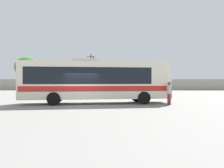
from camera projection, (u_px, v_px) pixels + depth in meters
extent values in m
plane|color=gray|center=(94.00, 96.00, 27.32)|extent=(300.00, 300.00, 0.00)
cube|color=#9E998C|center=(102.00, 85.00, 47.05)|extent=(80.00, 0.30, 2.34)
cube|color=silver|center=(96.00, 80.00, 18.58)|extent=(12.50, 4.29, 3.05)
cube|color=black|center=(89.00, 76.00, 18.49)|extent=(10.32, 4.00, 1.34)
cube|color=red|center=(96.00, 88.00, 18.58)|extent=(12.27, 4.27, 0.43)
cube|color=#19212D|center=(166.00, 74.00, 19.39)|extent=(0.37, 2.28, 1.58)
cube|color=red|center=(166.00, 93.00, 19.41)|extent=(0.42, 2.48, 0.73)
cube|color=#B2B2B2|center=(85.00, 61.00, 18.43)|extent=(2.38, 1.70, 0.24)
cylinder|color=black|center=(137.00, 96.00, 20.32)|extent=(1.07, 0.45, 1.04)
cylinder|color=black|center=(144.00, 98.00, 17.89)|extent=(1.07, 0.45, 1.04)
cylinder|color=black|center=(57.00, 97.00, 19.35)|extent=(1.07, 0.45, 1.04)
cylinder|color=black|center=(54.00, 99.00, 16.93)|extent=(1.07, 0.45, 1.04)
cylinder|color=#99383D|center=(168.00, 99.00, 17.67)|extent=(0.16, 0.16, 0.86)
cylinder|color=#99383D|center=(170.00, 99.00, 17.54)|extent=(0.16, 0.16, 0.86)
cylinder|color=#B7B2A8|center=(169.00, 90.00, 17.60)|extent=(0.51, 0.51, 0.68)
sphere|color=brown|center=(169.00, 84.00, 17.59)|extent=(0.23, 0.23, 0.23)
cylinder|color=navy|center=(169.00, 83.00, 17.59)|extent=(0.25, 0.25, 0.07)
cube|color=slate|center=(40.00, 88.00, 42.89)|extent=(4.30, 2.16, 0.60)
cube|color=black|center=(39.00, 85.00, 42.87)|extent=(2.43, 1.85, 0.49)
cylinder|color=black|center=(48.00, 89.00, 43.87)|extent=(0.66, 0.28, 0.64)
cylinder|color=black|center=(46.00, 89.00, 42.12)|extent=(0.66, 0.28, 0.64)
cylinder|color=black|center=(35.00, 89.00, 43.67)|extent=(0.66, 0.28, 0.64)
cylinder|color=black|center=(32.00, 89.00, 41.92)|extent=(0.66, 0.28, 0.64)
cube|color=red|center=(72.00, 88.00, 43.17)|extent=(4.15, 1.87, 0.67)
cube|color=black|center=(73.00, 84.00, 43.16)|extent=(2.29, 1.69, 0.55)
cylinder|color=black|center=(65.00, 89.00, 42.32)|extent=(0.64, 0.23, 0.64)
cylinder|color=black|center=(67.00, 89.00, 44.09)|extent=(0.64, 0.23, 0.64)
cylinder|color=black|center=(78.00, 89.00, 42.26)|extent=(0.64, 0.23, 0.64)
cylinder|color=black|center=(79.00, 89.00, 44.02)|extent=(0.64, 0.23, 0.64)
cube|color=slate|center=(106.00, 88.00, 42.91)|extent=(4.49, 1.89, 0.66)
cube|color=black|center=(107.00, 85.00, 42.91)|extent=(2.48, 1.71, 0.54)
cylinder|color=black|center=(99.00, 89.00, 42.02)|extent=(0.64, 0.23, 0.64)
cylinder|color=black|center=(99.00, 89.00, 43.78)|extent=(0.64, 0.23, 0.64)
cylinder|color=black|center=(113.00, 89.00, 42.05)|extent=(0.64, 0.23, 0.64)
cylinder|color=black|center=(113.00, 89.00, 43.81)|extent=(0.64, 0.23, 0.64)
cube|color=maroon|center=(136.00, 87.00, 43.84)|extent=(4.41, 2.04, 0.66)
cube|color=black|center=(137.00, 84.00, 43.82)|extent=(2.46, 1.79, 0.54)
cylinder|color=black|center=(129.00, 89.00, 43.06)|extent=(0.65, 0.26, 0.64)
cylinder|color=black|center=(129.00, 89.00, 44.82)|extent=(0.65, 0.26, 0.64)
cylinder|color=black|center=(143.00, 89.00, 42.88)|extent=(0.65, 0.26, 0.64)
cylinder|color=black|center=(142.00, 89.00, 44.64)|extent=(0.65, 0.26, 0.64)
cylinder|color=#4C3823|center=(91.00, 72.00, 50.01)|extent=(0.24, 0.24, 8.08)
cube|color=#473321|center=(91.00, 57.00, 49.96)|extent=(1.80, 0.27, 0.12)
cylinder|color=#4C3823|center=(93.00, 73.00, 48.81)|extent=(0.24, 0.24, 7.41)
cube|color=#473321|center=(93.00, 59.00, 48.77)|extent=(1.78, 0.50, 0.12)
cylinder|color=brown|center=(27.00, 82.00, 52.69)|extent=(0.32, 0.32, 3.24)
ellipsoid|color=#38752D|center=(27.00, 67.00, 52.64)|extent=(5.83, 5.83, 4.95)
cylinder|color=brown|center=(53.00, 82.00, 53.05)|extent=(0.32, 0.32, 3.40)
ellipsoid|color=#38752D|center=(53.00, 69.00, 53.01)|extent=(4.06, 4.06, 3.45)
cylinder|color=brown|center=(99.00, 83.00, 50.45)|extent=(0.32, 0.32, 3.13)
ellipsoid|color=#38752D|center=(99.00, 69.00, 50.41)|extent=(4.37, 4.37, 3.72)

